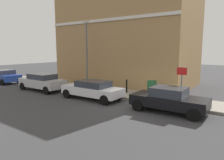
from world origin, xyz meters
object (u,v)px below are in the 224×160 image
object	(u,v)px
bollard_near_cabinet	(127,85)
bollard_far_kerb	(97,85)
car_black	(169,99)
car_silver	(42,82)
lamppost	(87,52)
car_blue	(4,76)
street_sign	(182,80)
utility_cabinet	(152,89)
car_white	(92,89)

from	to	relation	value
bollard_near_cabinet	bollard_far_kerb	bearing A→B (deg)	122.98
car_black	bollard_near_cabinet	size ratio (longest dim) A/B	4.00
car_black	bollard_far_kerb	world-z (taller)	car_black
car_silver	lamppost	world-z (taller)	lamppost
car_blue	bollard_near_cabinet	size ratio (longest dim) A/B	3.93
bollard_far_kerb	street_sign	bearing A→B (deg)	-89.25
car_blue	utility_cabinet	world-z (taller)	car_blue
car_white	bollard_near_cabinet	size ratio (longest dim) A/B	4.34
car_blue	bollard_far_kerb	size ratio (longest dim) A/B	3.93
car_black	car_blue	xyz separation A→B (m)	(-0.12, 17.63, -0.00)
car_blue	street_sign	size ratio (longest dim) A/B	1.77
car_white	utility_cabinet	xyz separation A→B (m)	(2.59, -3.36, -0.03)
utility_cabinet	lamppost	distance (m)	6.66
car_blue	lamppost	xyz separation A→B (m)	(2.52, -9.38, 2.58)
car_silver	utility_cabinet	bearing A→B (deg)	-162.93
car_white	lamppost	xyz separation A→B (m)	(2.55, 2.76, 2.60)
car_silver	bollard_near_cabinet	distance (m)	7.29
street_sign	bollard_near_cabinet	bearing A→B (deg)	75.54
bollard_far_kerb	car_blue	bearing A→B (deg)	97.01
car_white	bollard_far_kerb	xyz separation A→B (m)	(1.44, 0.72, -0.00)
bollard_far_kerb	street_sign	world-z (taller)	street_sign
car_blue	bollard_near_cabinet	world-z (taller)	car_blue
car_silver	street_sign	distance (m)	11.41
bollard_far_kerb	car_black	bearing A→B (deg)	-101.71
lamppost	bollard_near_cabinet	bearing A→B (deg)	-87.98
street_sign	utility_cabinet	bearing A→B (deg)	65.80
car_silver	car_black	bearing A→B (deg)	-178.47
bollard_near_cabinet	car_silver	bearing A→B (deg)	112.55
car_blue	lamppost	distance (m)	10.05
bollard_far_kerb	lamppost	bearing A→B (deg)	61.45
lamppost	car_black	bearing A→B (deg)	-106.21
bollard_near_cabinet	street_sign	distance (m)	4.77
utility_cabinet	bollard_far_kerb	bearing A→B (deg)	105.76
street_sign	car_white	bearing A→B (deg)	104.85
car_silver	street_sign	world-z (taller)	street_sign
car_blue	street_sign	bearing A→B (deg)	-174.74
car_blue	utility_cabinet	size ratio (longest dim) A/B	3.55
bollard_near_cabinet	car_blue	bearing A→B (deg)	101.25
utility_cabinet	street_sign	world-z (taller)	street_sign
car_silver	bollard_near_cabinet	size ratio (longest dim) A/B	4.19
car_silver	car_white	bearing A→B (deg)	-178.69
car_black	bollard_far_kerb	xyz separation A→B (m)	(1.29, 6.20, -0.02)
car_black	utility_cabinet	bearing A→B (deg)	-49.78
bollard_near_cabinet	lamppost	world-z (taller)	lamppost
car_black	street_sign	xyz separation A→B (m)	(1.37, -0.25, 0.94)
car_white	utility_cabinet	world-z (taller)	car_white
street_sign	bollard_far_kerb	bearing A→B (deg)	90.75
car_black	car_blue	distance (m)	17.63
car_white	bollard_near_cabinet	world-z (taller)	car_white
utility_cabinet	car_white	bearing A→B (deg)	127.59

